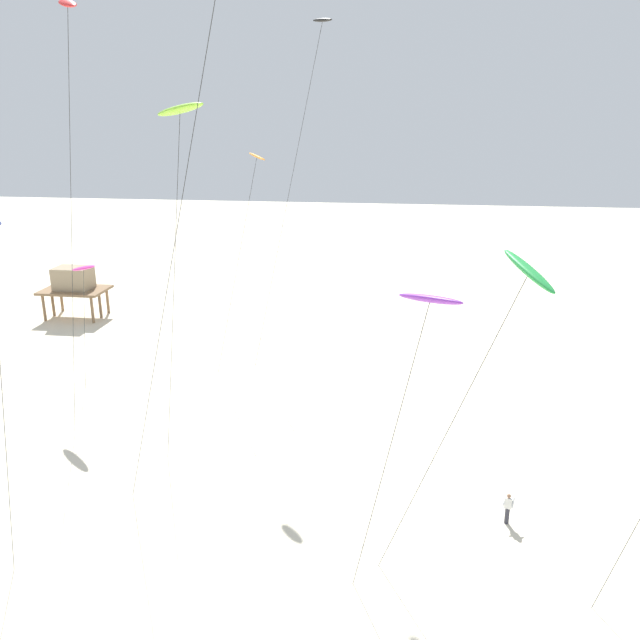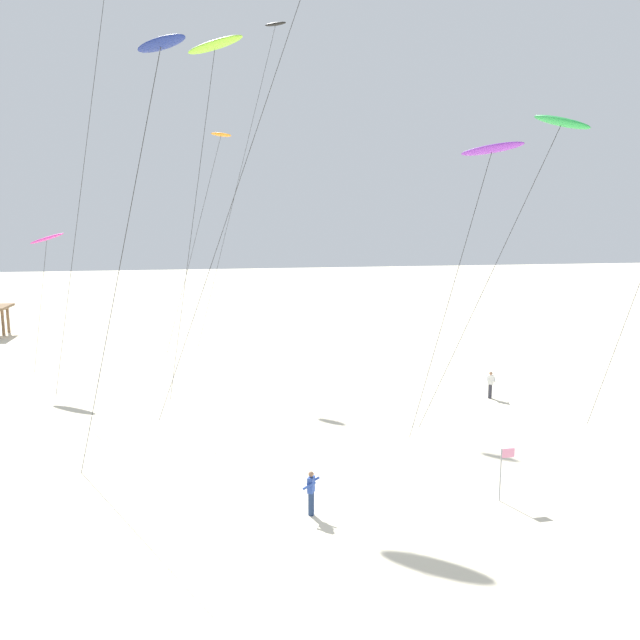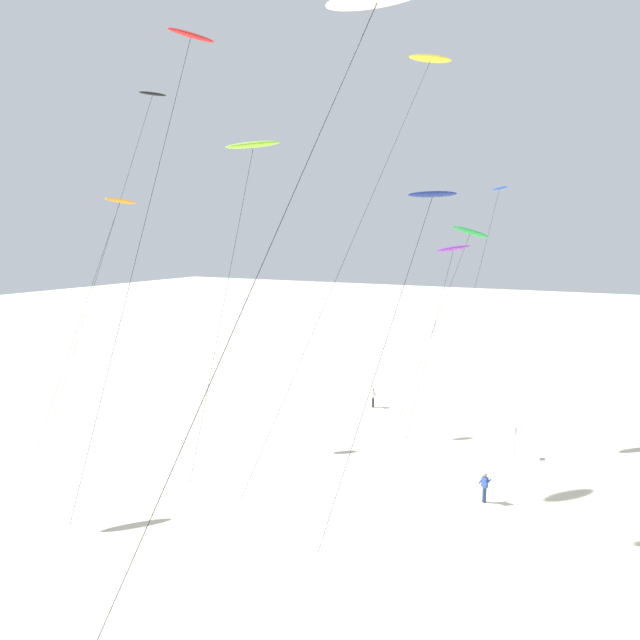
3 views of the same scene
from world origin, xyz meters
The scene contains 11 objects.
ground_plane centered at (0.00, 0.00, 0.00)m, with size 260.00×260.00×0.00m, color beige.
kite_orange centered at (-4.38, 24.02, 16.52)m, with size 5.53×5.23×17.32m.
kite_lime centered at (-5.10, 12.33, 19.68)m, with size 4.78×4.23×20.20m.
kite_magenta centered at (-16.19, 22.63, 9.56)m, with size 3.30×2.81×10.13m.
kite_purple centered at (6.24, 3.51, 13.61)m, with size 3.82×3.52×14.11m.
kite_navy centered at (-7.50, 1.03, 16.19)m, with size 5.16×4.89×16.71m.
kite_green centered at (9.24, 3.10, 14.77)m, with size 5.45×5.52×15.55m.
kite_black centered at (-0.31, 24.65, 24.14)m, with size 7.09×6.65×25.14m.
kite_flyer_nearest centered at (-2.70, -1.02, 0.89)m, with size 0.70×0.71×1.67m.
kite_flyer_middle centered at (10.97, 11.23, 0.89)m, with size 0.66×0.64×1.67m.
marker_flag centered at (4.71, -1.45, 1.49)m, with size 0.57×0.05×2.10m.
Camera 2 is at (-6.69, -20.80, 10.36)m, focal length 33.21 mm.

